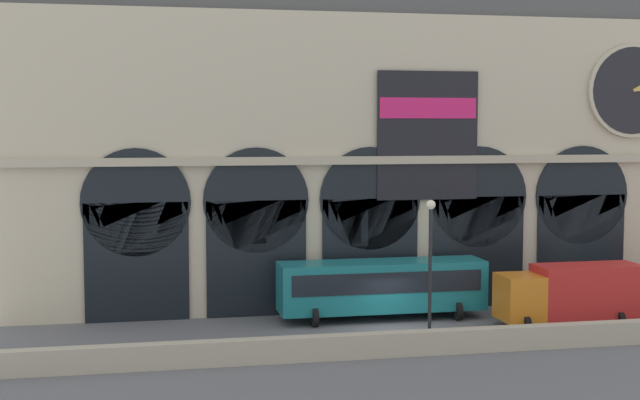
% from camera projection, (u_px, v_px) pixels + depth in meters
% --- Properties ---
extents(ground_plane, '(200.00, 200.00, 0.00)m').
position_uv_depth(ground_plane, '(395.00, 331.00, 44.28)').
color(ground_plane, slate).
extents(quay_parapet_wall, '(90.00, 0.70, 1.08)m').
position_uv_depth(quay_parapet_wall, '(424.00, 343.00, 39.74)').
color(quay_parapet_wall, '#B2A891').
rests_on(quay_parapet_wall, ground).
extents(station_building, '(39.09, 6.07, 21.28)m').
position_uv_depth(station_building, '(358.00, 124.00, 51.08)').
color(station_building, beige).
rests_on(station_building, ground).
extents(bus_center, '(11.00, 3.25, 3.10)m').
position_uv_depth(bus_center, '(382.00, 286.00, 46.95)').
color(bus_center, '#19727A').
rests_on(bus_center, ground).
extents(box_truck_mideast, '(7.50, 2.91, 3.12)m').
position_uv_depth(box_truck_mideast, '(571.00, 293.00, 45.48)').
color(box_truck_mideast, orange).
rests_on(box_truck_mideast, ground).
extents(street_lamp_quayside, '(0.44, 0.44, 6.90)m').
position_uv_depth(street_lamp_quayside, '(430.00, 254.00, 40.30)').
color(street_lamp_quayside, black).
rests_on(street_lamp_quayside, ground).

